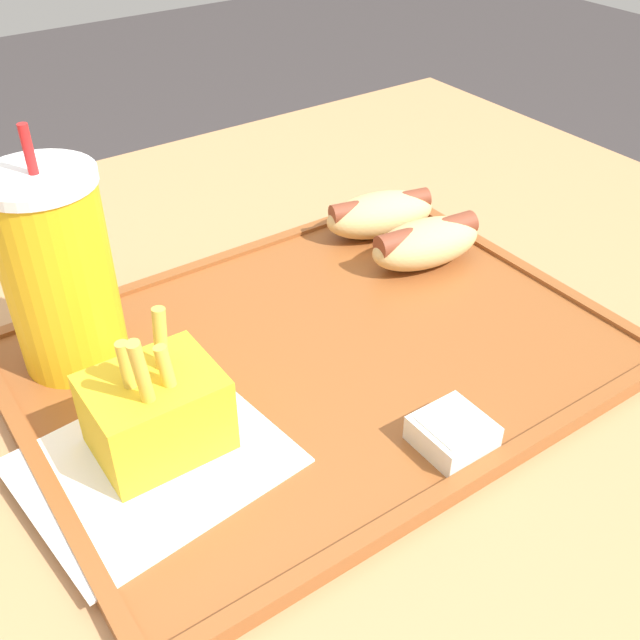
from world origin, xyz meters
TOP-DOWN VIEW (x-y plane):
  - dining_table at (0.00, 0.00)m, footprint 1.18×0.88m
  - food_tray at (0.05, -0.03)m, footprint 0.47×0.35m
  - paper_napkin at (-0.11, -0.07)m, footprint 0.18×0.16m
  - soda_cup at (-0.11, 0.07)m, footprint 0.08×0.08m
  - hot_dog_far at (0.21, 0.09)m, footprint 0.12×0.08m
  - hot_dog_near at (0.21, 0.02)m, footprint 0.12×0.07m
  - fries_carton at (-0.10, -0.06)m, footprint 0.09×0.07m
  - sauce_cup_mayo at (0.06, -0.17)m, footprint 0.05×0.05m

SIDE VIEW (x-z plane):
  - dining_table at x=0.00m, z-range 0.00..0.77m
  - food_tray at x=0.05m, z-range 0.77..0.78m
  - paper_napkin at x=-0.11m, z-range 0.78..0.78m
  - sauce_cup_mayo at x=0.06m, z-range 0.78..0.80m
  - hot_dog_far at x=0.21m, z-range 0.78..0.83m
  - hot_dog_near at x=0.21m, z-range 0.78..0.83m
  - fries_carton at x=-0.10m, z-range 0.76..0.87m
  - soda_cup at x=-0.11m, z-range 0.76..0.96m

